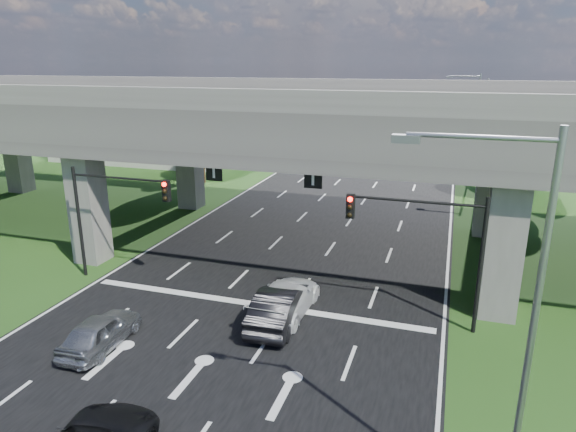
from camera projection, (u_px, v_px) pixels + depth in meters
The scene contains 18 objects.
ground at pixel (222, 341), 21.41m from camera, with size 160.00×160.00×0.00m, color #1F3F14.
road at pixel (293, 257), 30.52m from camera, with size 18.00×120.00×0.03m, color black.
overpass at pixel (304, 119), 30.04m from camera, with size 80.00×15.00×10.00m.
warehouse at pixel (146, 142), 60.36m from camera, with size 20.00×10.00×4.00m, color #9E9E99.
signal_right at pixel (428, 235), 21.49m from camera, with size 5.76×0.54×6.00m.
signal_left at pixel (111, 205), 26.09m from camera, with size 5.76×0.54×6.00m.
streetlight_near at pixel (515, 315), 11.28m from camera, with size 3.38×0.25×10.00m.
streetlight_far at pixel (477, 135), 38.60m from camera, with size 3.38×0.25×10.00m.
streetlight_beyond at pixel (472, 115), 53.17m from camera, with size 3.38×0.25×10.00m.
tree_left_near at pixel (202, 132), 47.80m from camera, with size 4.50×4.50×7.80m.
tree_left_mid at pixel (211, 128), 56.16m from camera, with size 3.91×3.90×6.76m.
tree_left_far at pixel (270, 113), 61.99m from camera, with size 4.80×4.80×8.32m.
tree_right_near at pixel (512, 147), 41.77m from camera, with size 4.20×4.20×7.28m.
tree_right_mid at pixel (538, 139), 48.26m from camera, with size 3.91×3.90×6.76m.
tree_right_far at pixel (489, 121), 56.54m from camera, with size 4.50×4.50×7.80m.
car_silver at pixel (100, 332), 20.69m from camera, with size 1.64×4.08×1.39m, color #A4A6AB.
car_dark at pixel (279, 306), 22.56m from camera, with size 1.73×4.97×1.64m, color black.
car_white at pixel (285, 299), 23.38m from camera, with size 2.14×5.27×1.53m, color silver.
Camera 1 is at (8.47, -17.21, 11.20)m, focal length 32.00 mm.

